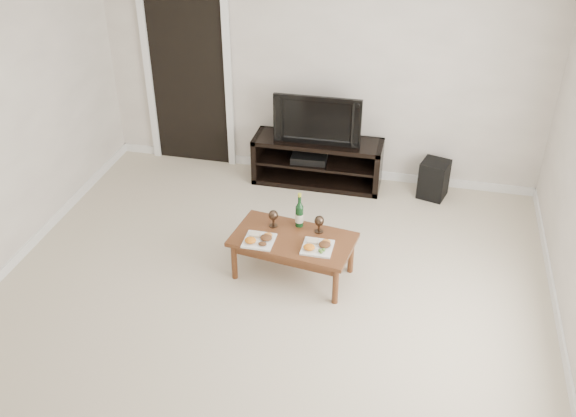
{
  "coord_description": "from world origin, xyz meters",
  "views": [
    {
      "loc": [
        1.17,
        -3.92,
        3.77
      ],
      "look_at": [
        0.09,
        0.78,
        0.7
      ],
      "focal_mm": 40.0,
      "sensor_mm": 36.0,
      "label": 1
    }
  ],
  "objects_px": {
    "television": "(319,117)",
    "media_console": "(317,162)",
    "coffee_table": "(293,256)",
    "subwoofer": "(434,179)"
  },
  "relations": [
    {
      "from": "media_console",
      "to": "television",
      "type": "height_order",
      "value": "television"
    },
    {
      "from": "media_console",
      "to": "coffee_table",
      "type": "xyz_separation_m",
      "value": [
        0.11,
        -1.76,
        -0.07
      ]
    },
    {
      "from": "television",
      "to": "subwoofer",
      "type": "distance_m",
      "value": 1.46
    },
    {
      "from": "media_console",
      "to": "coffee_table",
      "type": "distance_m",
      "value": 1.76
    },
    {
      "from": "television",
      "to": "media_console",
      "type": "bearing_deg",
      "value": 0.0
    },
    {
      "from": "media_console",
      "to": "television",
      "type": "distance_m",
      "value": 0.55
    },
    {
      "from": "television",
      "to": "subwoofer",
      "type": "height_order",
      "value": "television"
    },
    {
      "from": "subwoofer",
      "to": "coffee_table",
      "type": "bearing_deg",
      "value": -109.61
    },
    {
      "from": "media_console",
      "to": "television",
      "type": "xyz_separation_m",
      "value": [
        0.0,
        0.0,
        0.55
      ]
    },
    {
      "from": "television",
      "to": "subwoofer",
      "type": "bearing_deg",
      "value": -1.29
    }
  ]
}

